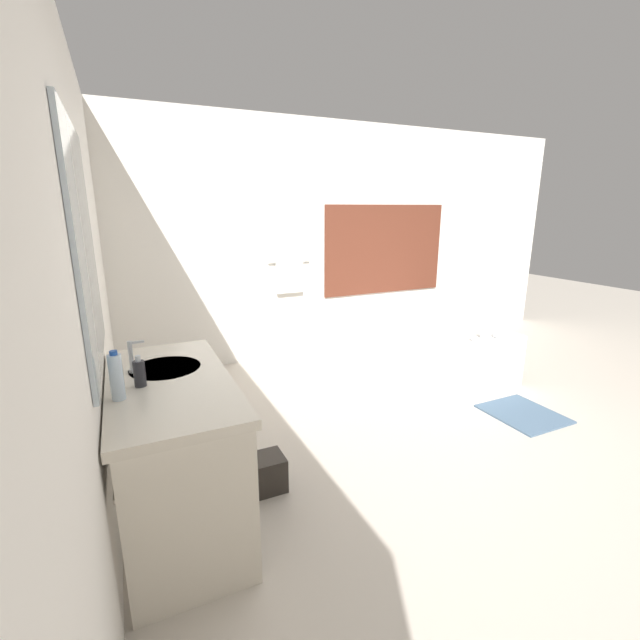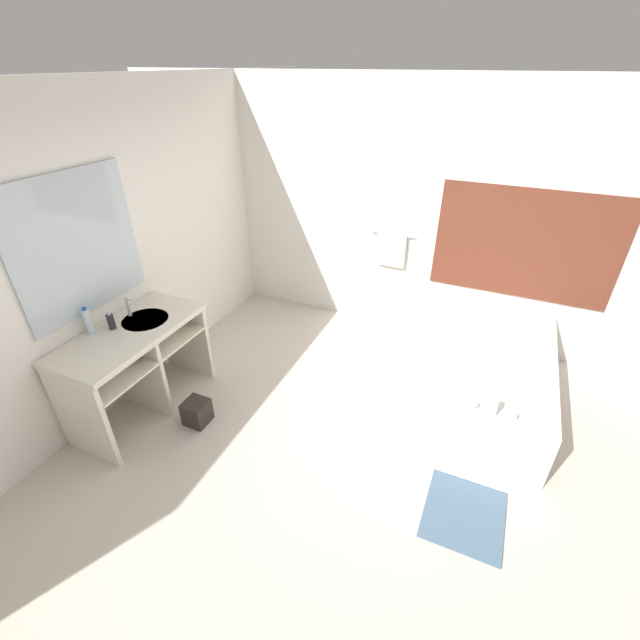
# 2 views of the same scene
# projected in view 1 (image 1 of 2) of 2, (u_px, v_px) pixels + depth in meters

# --- Properties ---
(ground_plane) EXTENTS (16.00, 16.00, 0.00)m
(ground_plane) POSITION_uv_depth(u_px,v_px,m) (424.00, 433.00, 3.40)
(ground_plane) COLOR beige
(ground_plane) RESTS_ON ground
(wall_back_with_blinds) EXTENTS (7.40, 0.13, 2.70)m
(wall_back_with_blinds) POSITION_uv_depth(u_px,v_px,m) (313.00, 242.00, 5.03)
(wall_back_with_blinds) COLOR white
(wall_back_with_blinds) RESTS_ON ground_plane
(wall_left_with_mirror) EXTENTS (0.08, 7.40, 2.70)m
(wall_left_with_mirror) POSITION_uv_depth(u_px,v_px,m) (83.00, 286.00, 2.14)
(wall_left_with_mirror) COLOR white
(wall_left_with_mirror) RESTS_ON ground_plane
(vanity_counter) EXTENTS (0.62, 1.27, 0.85)m
(vanity_counter) POSITION_uv_depth(u_px,v_px,m) (173.00, 416.00, 2.35)
(vanity_counter) COLOR beige
(vanity_counter) RESTS_ON ground_plane
(sink_faucet) EXTENTS (0.09, 0.04, 0.18)m
(sink_faucet) POSITION_uv_depth(u_px,v_px,m) (132.00, 357.00, 2.34)
(sink_faucet) COLOR silver
(sink_faucet) RESTS_ON vanity_counter
(bathtub) EXTENTS (0.93, 1.85, 0.64)m
(bathtub) POSITION_uv_depth(u_px,v_px,m) (427.00, 339.00, 4.85)
(bathtub) COLOR white
(bathtub) RESTS_ON ground_plane
(water_bottle_1) EXTENTS (0.06, 0.06, 0.24)m
(water_bottle_1) POSITION_uv_depth(u_px,v_px,m) (116.00, 377.00, 2.00)
(water_bottle_1) COLOR silver
(water_bottle_1) RESTS_ON vanity_counter
(soap_dispenser) EXTENTS (0.06, 0.06, 0.16)m
(soap_dispenser) POSITION_uv_depth(u_px,v_px,m) (139.00, 373.00, 2.16)
(soap_dispenser) COLOR #28282D
(soap_dispenser) RESTS_ON vanity_counter
(waste_bin) EXTENTS (0.20, 0.20, 0.22)m
(waste_bin) POSITION_uv_depth(u_px,v_px,m) (268.00, 472.00, 2.70)
(waste_bin) COLOR #2D2823
(waste_bin) RESTS_ON ground_plane
(bath_mat) EXTENTS (0.55, 0.60, 0.02)m
(bath_mat) POSITION_uv_depth(u_px,v_px,m) (523.00, 414.00, 3.70)
(bath_mat) COLOR slate
(bath_mat) RESTS_ON ground_plane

